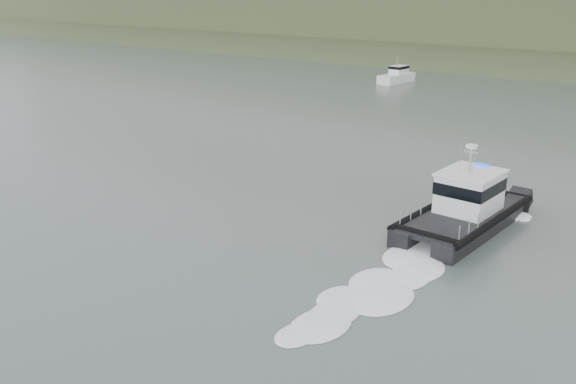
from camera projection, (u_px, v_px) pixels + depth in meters
name	position (u px, v px, depth m)	size (l,w,h in m)	color
ground	(212.00, 291.00, 28.09)	(400.00, 400.00, 0.00)	#495754
patrol_boat	(466.00, 207.00, 34.92)	(4.24, 10.15, 4.83)	black
motorboat	(397.00, 76.00, 85.11)	(2.64, 6.37, 3.41)	white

